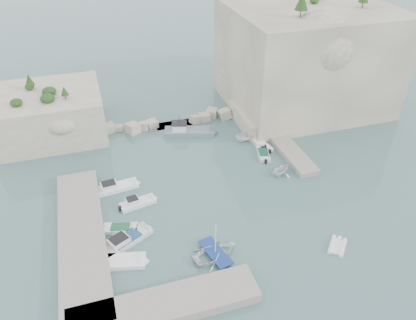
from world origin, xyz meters
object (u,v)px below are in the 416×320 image
object	(u,v)px
motorboat_a	(116,189)
rowboat	(215,255)
motorboat_d	(127,242)
inflatable_dinghy	(337,247)
motorboat_c	(121,230)
tender_east_b	(263,155)
tender_east_a	(280,174)
tender_east_d	(247,140)
motorboat_b	(138,205)
tender_east_c	(262,146)
work_boat	(190,134)
motorboat_e	(124,263)

from	to	relation	value
motorboat_a	rowboat	distance (m)	17.28
motorboat_d	inflatable_dinghy	distance (m)	23.46
motorboat_c	tender_east_b	distance (m)	24.14
tender_east_a	tender_east_d	world-z (taller)	tender_east_a
tender_east_d	motorboat_b	bearing A→B (deg)	104.01
motorboat_c	tender_east_d	xyz separation A→B (m)	(21.60, 14.34, 0.00)
motorboat_c	tender_east_c	world-z (taller)	same
motorboat_c	work_boat	bearing A→B (deg)	69.91
tender_east_a	work_boat	bearing A→B (deg)	8.78
motorboat_a	inflatable_dinghy	bearing A→B (deg)	-45.23
motorboat_a	motorboat_e	xyz separation A→B (m)	(-0.71, -12.98, 0.00)
inflatable_dinghy	work_boat	bearing A→B (deg)	60.24
motorboat_b	tender_east_b	distance (m)	20.30
rowboat	motorboat_c	bearing A→B (deg)	38.92
motorboat_d	work_boat	distance (m)	24.58
tender_east_b	motorboat_b	bearing A→B (deg)	119.93
motorboat_c	motorboat_d	distance (m)	2.15
motorboat_b	inflatable_dinghy	bearing A→B (deg)	-45.37
motorboat_e	tender_east_b	size ratio (longest dim) A/B	1.11
motorboat_b	tender_east_c	size ratio (longest dim) A/B	1.06
motorboat_b	tender_east_d	bearing A→B (deg)	18.21
motorboat_a	work_boat	world-z (taller)	work_boat
tender_east_c	motorboat_e	bearing A→B (deg)	117.27
motorboat_a	tender_east_d	xyz separation A→B (m)	(21.18, 6.44, 0.00)
motorboat_a	inflatable_dinghy	distance (m)	28.36
motorboat_e	inflatable_dinghy	distance (m)	23.31
inflatable_dinghy	tender_east_a	xyz separation A→B (m)	(0.03, 14.40, 0.00)
tender_east_c	motorboat_d	bearing A→B (deg)	112.95
rowboat	inflatable_dinghy	distance (m)	13.57
tender_east_a	tender_east_c	xyz separation A→B (m)	(0.42, 7.36, 0.00)
tender_east_a	motorboat_c	bearing A→B (deg)	77.31
work_boat	inflatable_dinghy	bearing A→B (deg)	-56.37
motorboat_a	rowboat	bearing A→B (deg)	-65.61
rowboat	tender_east_b	world-z (taller)	rowboat
inflatable_dinghy	tender_east_d	size ratio (longest dim) A/B	0.70
motorboat_a	motorboat_c	bearing A→B (deg)	-99.45
motorboat_c	motorboat_e	distance (m)	5.09
motorboat_a	tender_east_d	distance (m)	22.14
tender_east_b	motorboat_a	bearing A→B (deg)	108.13
motorboat_b	tender_east_d	distance (m)	21.62
motorboat_e	inflatable_dinghy	xyz separation A→B (m)	(22.82, -4.78, 0.00)
inflatable_dinghy	tender_east_b	size ratio (longest dim) A/B	0.70
rowboat	work_boat	world-z (taller)	work_boat
motorboat_d	motorboat_e	xyz separation A→B (m)	(-0.67, -2.97, 0.00)
tender_east_b	tender_east_d	bearing A→B (deg)	20.57
tender_east_b	motorboat_d	bearing A→B (deg)	131.96
motorboat_d	motorboat_e	bearing A→B (deg)	-130.13
motorboat_b	rowboat	xyz separation A→B (m)	(6.61, -10.84, 0.00)
tender_east_d	motorboat_c	bearing A→B (deg)	108.75
motorboat_b	tender_east_a	size ratio (longest dim) A/B	1.45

